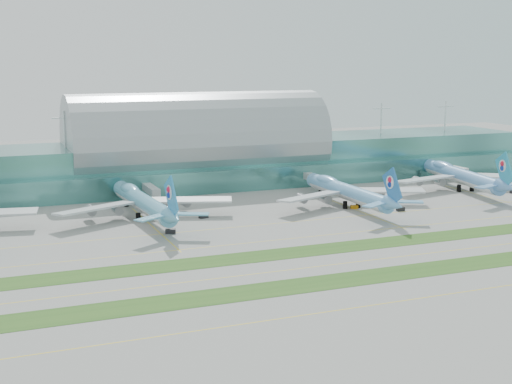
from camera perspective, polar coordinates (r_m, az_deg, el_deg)
name	(u,v)px	position (r m, az deg, el deg)	size (l,w,h in m)	color
ground	(323,251)	(220.25, 5.35, -4.74)	(700.00, 700.00, 0.00)	gray
terminal	(197,154)	(335.03, -4.71, 3.03)	(340.00, 69.10, 36.00)	#3D7A75
grass_strip_near	(370,277)	(196.79, 9.10, -6.70)	(420.00, 12.00, 0.08)	#2D591E
grass_strip_far	(320,250)	(221.96, 5.12, -4.61)	(420.00, 12.00, 0.08)	#2D591E
taxiline_a	(412,299)	(180.84, 12.38, -8.39)	(420.00, 0.35, 0.01)	yellow
taxiline_b	(345,263)	(208.38, 7.12, -5.67)	(420.00, 0.35, 0.01)	yellow
taxiline_c	(298,238)	(235.85, 3.36, -3.68)	(420.00, 0.35, 0.01)	yellow
taxiline_d	(272,224)	(255.35, 1.25, -2.56)	(420.00, 0.35, 0.01)	yellow
airliner_b	(143,201)	(266.43, -9.07, -0.71)	(67.44, 76.66, 21.09)	#5AA6C6
airliner_c	(347,191)	(286.98, 7.26, 0.11)	(65.45, 74.14, 20.44)	#64A7DD
airliner_d	(461,175)	(333.79, 16.08, 1.32)	(68.73, 78.82, 21.77)	#5F96D1
gse_c	(171,231)	(242.77, -6.85, -3.14)	(3.52, 1.95, 1.52)	black
gse_d	(204,216)	(265.00, -4.22, -1.95)	(3.40, 1.77, 1.38)	black
gse_e	(354,207)	(283.65, 7.86, -1.19)	(2.88, 1.82, 1.30)	#C9790B
gse_f	(400,209)	(282.19, 11.49, -1.34)	(3.11, 1.70, 1.60)	black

